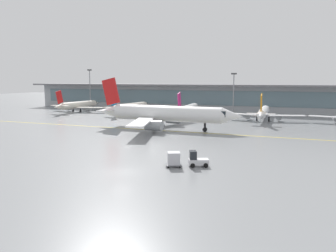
# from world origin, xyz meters

# --- Properties ---
(ground_plane) EXTENTS (400.00, 400.00, 0.00)m
(ground_plane) POSITION_xyz_m (0.00, 0.00, 0.00)
(ground_plane) COLOR gray
(taxiway_centreline_stripe) EXTENTS (110.00, 0.50, 0.01)m
(taxiway_centreline_stripe) POSITION_xyz_m (-7.98, 33.29, 0.00)
(taxiway_centreline_stripe) COLOR yellow
(taxiway_centreline_stripe) RESTS_ON ground_plane
(terminal_concourse) EXTENTS (169.37, 11.00, 9.60)m
(terminal_concourse) POSITION_xyz_m (0.00, 83.22, 4.92)
(terminal_concourse) COLOR #9EA3A8
(terminal_concourse) RESTS_ON ground_plane
(gate_airplane_0) EXTENTS (22.12, 23.81, 7.89)m
(gate_airplane_0) POSITION_xyz_m (-52.63, 63.47, 2.37)
(gate_airplane_0) COLOR silver
(gate_airplane_0) RESTS_ON ground_plane
(gate_airplane_1) EXTENTS (22.04, 23.83, 7.89)m
(gate_airplane_1) POSITION_xyz_m (-31.70, 62.92, 2.37)
(gate_airplane_1) COLOR silver
(gate_airplane_1) RESTS_ON ground_plane
(gate_airplane_2) EXTENTS (22.12, 23.81, 7.89)m
(gate_airplane_2) POSITION_xyz_m (-11.71, 62.36, 2.37)
(gate_airplane_2) COLOR white
(gate_airplane_2) RESTS_ON ground_plane
(gate_airplane_3) EXTENTS (22.14, 23.79, 7.89)m
(gate_airplane_3) POSITION_xyz_m (10.92, 60.11, 2.37)
(gate_airplane_3) COLOR white
(gate_airplane_3) RESTS_ON ground_plane
(taxiing_regional_jet) EXTENTS (35.62, 33.25, 11.84)m
(taxiing_regional_jet) POSITION_xyz_m (-8.44, 35.29, 3.55)
(taxiing_regional_jet) COLOR white
(taxiing_regional_jet) RESTS_ON ground_plane
(baggage_tug) EXTENTS (2.94, 2.41, 2.10)m
(baggage_tug) POSITION_xyz_m (7.79, 6.00, 0.89)
(baggage_tug) COLOR silver
(baggage_tug) RESTS_ON ground_plane
(cargo_dolly_lead) EXTENTS (2.57, 2.31, 1.94)m
(cargo_dolly_lead) POSITION_xyz_m (5.00, 4.77, 1.05)
(cargo_dolly_lead) COLOR #595B60
(cargo_dolly_lead) RESTS_ON ground_plane
(apron_light_mast_0) EXTENTS (1.80, 0.36, 15.21)m
(apron_light_mast_0) POSITION_xyz_m (-56.26, 76.11, 8.30)
(apron_light_mast_0) COLOR gray
(apron_light_mast_0) RESTS_ON ground_plane
(apron_light_mast_1) EXTENTS (1.80, 0.36, 13.43)m
(apron_light_mast_1) POSITION_xyz_m (-0.06, 74.31, 7.39)
(apron_light_mast_1) COLOR gray
(apron_light_mast_1) RESTS_ON ground_plane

